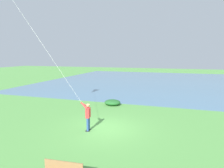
{
  "coord_description": "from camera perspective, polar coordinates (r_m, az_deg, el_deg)",
  "views": [
    {
      "loc": [
        11.01,
        3.95,
        4.64
      ],
      "look_at": [
        0.35,
        0.57,
        2.96
      ],
      "focal_mm": 30.51,
      "sensor_mm": 36.0,
      "label": 1
    }
  ],
  "objects": [
    {
      "name": "ground_plane",
      "position": [
        12.58,
        -2.03,
        -13.11
      ],
      "size": [
        120.0,
        120.0,
        0.0
      ],
      "primitive_type": "plane",
      "color": "#569947"
    },
    {
      "name": "lakeside_shrub",
      "position": [
        18.03,
        0.14,
        -5.53
      ],
      "size": [
        1.37,
        1.51,
        0.52
      ],
      "primitive_type": "ellipsoid",
      "color": "#236028",
      "rests_on": "ground"
    },
    {
      "name": "person_kite_flyer",
      "position": [
        11.93,
        -7.29,
        -9.05
      ],
      "size": [
        0.52,
        0.62,
        1.83
      ],
      "color": "#232328",
      "rests_on": "ground"
    },
    {
      "name": "lake_water",
      "position": [
        35.72,
        17.54,
        0.68
      ],
      "size": [
        36.0,
        44.0,
        0.01
      ],
      "primitive_type": "cube",
      "color": "teal",
      "rests_on": "ground"
    }
  ]
}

